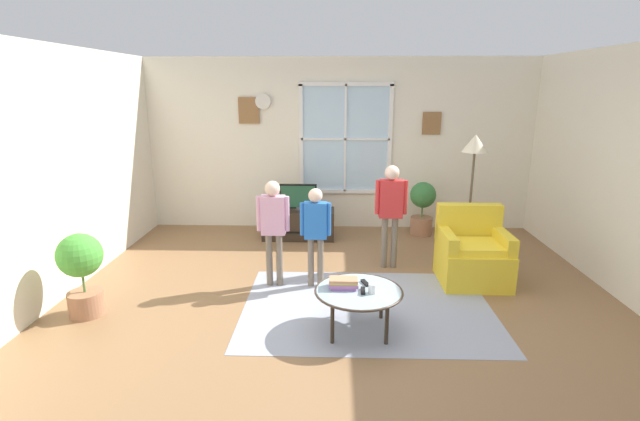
% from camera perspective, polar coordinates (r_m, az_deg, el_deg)
% --- Properties ---
extents(ground_plane, '(6.61, 6.25, 0.02)m').
position_cam_1_polar(ground_plane, '(5.01, 2.49, -11.54)').
color(ground_plane, olive).
extents(back_wall, '(6.01, 0.17, 2.67)m').
position_cam_1_polar(back_wall, '(7.42, 2.37, 8.11)').
color(back_wall, silver).
rests_on(back_wall, ground_plane).
extents(side_wall_left, '(0.12, 5.65, 2.67)m').
position_cam_1_polar(side_wall_left, '(5.46, -31.49, 3.35)').
color(side_wall_left, silver).
rests_on(side_wall_left, ground_plane).
extents(area_rug, '(2.57, 1.86, 0.01)m').
position_cam_1_polar(area_rug, '(4.96, 5.82, -11.75)').
color(area_rug, '#999EAD').
rests_on(area_rug, ground_plane).
extents(tv_stand, '(1.07, 0.45, 0.44)m').
position_cam_1_polar(tv_stand, '(7.01, -2.64, -1.66)').
color(tv_stand, '#2D2319').
rests_on(tv_stand, ground_plane).
extents(television, '(0.55, 0.08, 0.40)m').
position_cam_1_polar(television, '(6.90, -2.69, 1.72)').
color(television, '#4C4C4C').
rests_on(television, tv_stand).
extents(armchair, '(0.76, 0.74, 0.87)m').
position_cam_1_polar(armchair, '(5.73, 18.21, -5.17)').
color(armchair, yellow).
rests_on(armchair, ground_plane).
extents(coffee_table, '(0.82, 0.82, 0.41)m').
position_cam_1_polar(coffee_table, '(4.37, 4.77, -10.00)').
color(coffee_table, '#99B2B7').
rests_on(coffee_table, ground_plane).
extents(book_stack, '(0.27, 0.16, 0.09)m').
position_cam_1_polar(book_stack, '(4.38, 2.90, -8.89)').
color(book_stack, '#9560B5').
rests_on(book_stack, coffee_table).
extents(cup, '(0.07, 0.07, 0.09)m').
position_cam_1_polar(cup, '(4.29, 6.45, -9.50)').
color(cup, white).
rests_on(cup, coffee_table).
extents(remote_near_books, '(0.09, 0.15, 0.02)m').
position_cam_1_polar(remote_near_books, '(4.49, 5.58, -8.83)').
color(remote_near_books, black).
rests_on(remote_near_books, coffee_table).
extents(remote_near_cup, '(0.05, 0.14, 0.02)m').
position_cam_1_polar(remote_near_cup, '(4.33, 5.30, -9.78)').
color(remote_near_cup, black).
rests_on(remote_near_cup, coffee_table).
extents(person_red_shirt, '(0.39, 0.18, 1.31)m').
position_cam_1_polar(person_red_shirt, '(5.77, 8.69, 0.70)').
color(person_red_shirt, '#726656').
rests_on(person_red_shirt, ground_plane).
extents(person_blue_shirt, '(0.35, 0.16, 1.15)m').
position_cam_1_polar(person_blue_shirt, '(5.18, -0.55, -1.93)').
color(person_blue_shirt, '#726656').
rests_on(person_blue_shirt, ground_plane).
extents(person_pink_shirt, '(0.37, 0.17, 1.23)m').
position_cam_1_polar(person_pink_shirt, '(5.21, -5.75, -1.32)').
color(person_pink_shirt, '#726656').
rests_on(person_pink_shirt, ground_plane).
extents(potted_plant_by_window, '(0.39, 0.39, 0.82)m').
position_cam_1_polar(potted_plant_by_window, '(7.28, 12.46, 0.62)').
color(potted_plant_by_window, '#9E6B4C').
rests_on(potted_plant_by_window, ground_plane).
extents(potted_plant_corner, '(0.43, 0.43, 0.85)m').
position_cam_1_polar(potted_plant_corner, '(5.16, -27.24, -6.29)').
color(potted_plant_corner, '#9E6B4C').
rests_on(potted_plant_corner, ground_plane).
extents(floor_lamp, '(0.32, 0.32, 1.66)m').
position_cam_1_polar(floor_lamp, '(6.14, 18.40, 6.34)').
color(floor_lamp, black).
rests_on(floor_lamp, ground_plane).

